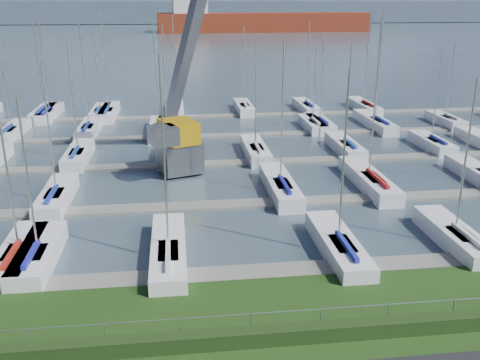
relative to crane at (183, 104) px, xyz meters
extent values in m
cube|color=#40515E|center=(3.17, 234.77, -5.73)|extent=(800.00, 540.00, 0.20)
cube|color=#1F3613|center=(3.17, -25.63, -4.98)|extent=(80.00, 0.70, 0.70)
cylinder|color=#919399|center=(3.17, -25.23, -4.13)|extent=(80.00, 0.04, 0.04)
cube|color=#475568|center=(3.17, 304.77, 0.67)|extent=(900.00, 80.00, 12.00)
cube|color=gray|center=(3.17, -19.23, -5.55)|extent=(90.00, 1.60, 0.25)
cube|color=slate|center=(3.17, -9.23, -5.55)|extent=(90.00, 1.60, 0.25)
cube|color=gray|center=(3.17, 0.77, -5.55)|extent=(90.00, 1.60, 0.25)
cube|color=slate|center=(3.17, 10.77, -5.55)|extent=(90.00, 1.60, 0.25)
cube|color=slate|center=(3.17, 20.77, -5.55)|extent=(90.00, 1.60, 0.25)
cube|color=#595C60|center=(-0.46, -1.23, -4.13)|extent=(4.08, 4.08, 2.60)
cube|color=#C08C0B|center=(-0.46, -1.23, -2.03)|extent=(3.58, 4.07, 1.80)
cube|color=slate|center=(1.34, 3.27, 6.97)|extent=(6.36, 10.27, 19.89)
cube|color=#56585E|center=(-1.66, -3.23, -1.83)|extent=(2.61, 2.74, 1.40)
cube|color=maroon|center=(38.77, 193.20, -2.83)|extent=(91.32, 21.34, 10.00)
cube|color=silver|center=(7.04, 192.03, 4.67)|extent=(14.51, 14.51, 12.00)
camera|label=1|loc=(-0.64, -44.32, 8.39)|focal=40.00mm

